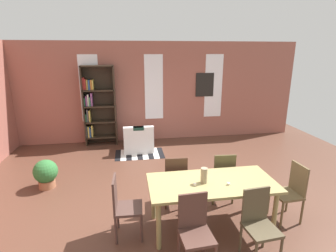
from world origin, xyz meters
TOP-DOWN VIEW (x-y plane):
  - ground_plane at (0.00, 0.00)m, footprint 10.36×10.36m
  - back_wall_brick at (0.00, 3.69)m, footprint 8.97×0.12m
  - window_pane_0 at (-1.86, 3.62)m, footprint 0.55×0.02m
  - window_pane_1 at (0.00, 3.62)m, footprint 0.55×0.02m
  - window_pane_2 at (1.86, 3.62)m, footprint 0.55×0.02m
  - dining_table at (0.40, -0.81)m, footprint 1.91×0.90m
  - vase_on_table at (0.27, -0.81)m, footprint 0.10×0.10m
  - tealight_candle_0 at (0.12, -0.88)m, footprint 0.04×0.04m
  - tealight_candle_1 at (0.61, -0.94)m, footprint 0.04×0.04m
  - dining_chair_near_left at (-0.03, -1.49)m, footprint 0.43×0.43m
  - dining_chair_far_left at (-0.03, -0.13)m, footprint 0.42×0.42m
  - dining_chair_far_right at (0.83, -0.13)m, footprint 0.43×0.43m
  - dining_chair_head_right at (1.73, -0.81)m, footprint 0.42×0.42m
  - dining_chair_near_right at (0.83, -1.49)m, footprint 0.44×0.44m
  - dining_chair_head_left at (-0.93, -0.81)m, footprint 0.42×0.42m
  - bookshelf_tall at (-1.67, 3.43)m, footprint 0.91×0.33m
  - armchair_white at (-0.54, 2.73)m, footprint 0.80×0.81m
  - potted_plant_by_shelf at (-2.48, 0.90)m, footprint 0.47×0.47m
  - striped_rug at (-0.54, 2.41)m, footprint 1.29×0.80m
  - framed_picture at (1.58, 3.61)m, footprint 0.56×0.03m

SIDE VIEW (x-z plane):
  - ground_plane at x=0.00m, z-range 0.00..0.00m
  - striped_rug at x=-0.54m, z-range 0.00..0.01m
  - armchair_white at x=-0.54m, z-range -0.10..0.65m
  - potted_plant_by_shelf at x=-2.48m, z-range 0.02..0.61m
  - dining_chair_near_left at x=-0.03m, z-range 0.04..0.99m
  - dining_chair_far_left at x=-0.03m, z-range 0.04..0.99m
  - dining_chair_far_right at x=0.83m, z-range 0.04..0.99m
  - dining_chair_head_right at x=1.73m, z-range 0.04..0.99m
  - dining_chair_near_right at x=0.83m, z-range 0.04..0.99m
  - dining_chair_head_left at x=-0.93m, z-range 0.04..0.99m
  - dining_table at x=0.40m, z-range 0.30..1.08m
  - tealight_candle_1 at x=0.61m, z-range 0.78..0.81m
  - tealight_candle_0 at x=0.12m, z-range 0.78..0.81m
  - vase_on_table at x=0.27m, z-range 0.78..1.01m
  - bookshelf_tall at x=-1.67m, z-range 0.02..2.32m
  - back_wall_brick at x=0.00m, z-range 0.00..2.96m
  - window_pane_0 at x=-1.86m, z-range 0.67..2.59m
  - window_pane_1 at x=0.00m, z-range 0.67..2.59m
  - window_pane_2 at x=1.86m, z-range 0.67..2.59m
  - framed_picture at x=1.58m, z-range 1.32..2.04m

